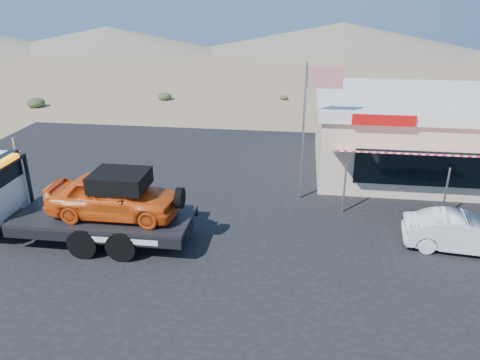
{
  "coord_description": "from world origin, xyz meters",
  "views": [
    {
      "loc": [
        4.61,
        -14.83,
        8.76
      ],
      "look_at": [
        2.23,
        2.68,
        1.5
      ],
      "focal_mm": 35.0,
      "sensor_mm": 36.0,
      "label": 1
    }
  ],
  "objects_px": {
    "tow_truck": "(58,198)",
    "flagpole": "(310,117)",
    "jerky_store": "(418,133)",
    "white_sedan": "(462,233)"
  },
  "relations": [
    {
      "from": "tow_truck",
      "to": "white_sedan",
      "type": "height_order",
      "value": "tow_truck"
    },
    {
      "from": "tow_truck",
      "to": "flagpole",
      "type": "distance_m",
      "value": 10.45
    },
    {
      "from": "white_sedan",
      "to": "jerky_store",
      "type": "bearing_deg",
      "value": 5.83
    },
    {
      "from": "tow_truck",
      "to": "jerky_store",
      "type": "xyz_separation_m",
      "value": [
        14.59,
        9.31,
        0.33
      ]
    },
    {
      "from": "jerky_store",
      "to": "flagpole",
      "type": "height_order",
      "value": "flagpole"
    },
    {
      "from": "tow_truck",
      "to": "jerky_store",
      "type": "height_order",
      "value": "jerky_store"
    },
    {
      "from": "flagpole",
      "to": "white_sedan",
      "type": "bearing_deg",
      "value": -33.69
    },
    {
      "from": "tow_truck",
      "to": "flagpole",
      "type": "height_order",
      "value": "flagpole"
    },
    {
      "from": "tow_truck",
      "to": "flagpole",
      "type": "xyz_separation_m",
      "value": [
        9.02,
        4.83,
        2.11
      ]
    },
    {
      "from": "jerky_store",
      "to": "tow_truck",
      "type": "bearing_deg",
      "value": -147.46
    }
  ]
}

